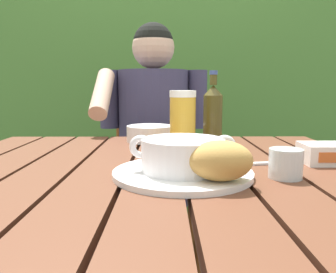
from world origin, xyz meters
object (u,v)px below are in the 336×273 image
(soup_bowl, at_px, (183,154))
(table_knife, at_px, (241,164))
(person_eating, at_px, (153,135))
(butter_tub, at_px, (328,153))
(chair_near_diner, at_px, (155,178))
(water_glass_small, at_px, (286,163))
(bread_roll, at_px, (220,161))
(serving_plate, at_px, (183,173))
(beer_glass, at_px, (183,122))
(beer_bottle, at_px, (213,116))
(diner_bowl, at_px, (150,133))

(soup_bowl, bearing_deg, table_knife, 32.64)
(person_eating, height_order, butter_tub, person_eating)
(chair_near_diner, relative_size, person_eating, 0.76)
(water_glass_small, bearing_deg, bread_roll, -157.53)
(bread_roll, height_order, butter_tub, bread_roll)
(butter_tub, bearing_deg, chair_near_diner, 117.29)
(serving_plate, distance_m, water_glass_small, 0.22)
(beer_glass, bearing_deg, beer_bottle, 29.70)
(person_eating, distance_m, water_glass_small, 0.88)
(serving_plate, height_order, soup_bowl, soup_bowl)
(serving_plate, height_order, diner_bowl, diner_bowl)
(person_eating, height_order, beer_glass, person_eating)
(beer_bottle, distance_m, butter_tub, 0.33)
(chair_near_diner, height_order, diner_bowl, chair_near_diner)
(butter_tub, bearing_deg, table_knife, -173.99)
(beer_bottle, distance_m, water_glass_small, 0.35)
(chair_near_diner, height_order, soup_bowl, chair_near_diner)
(chair_near_diner, relative_size, beer_bottle, 3.91)
(person_eating, distance_m, soup_bowl, 0.82)
(soup_bowl, xyz_separation_m, bread_roll, (0.07, -0.08, 0.00))
(bread_roll, xyz_separation_m, water_glass_small, (0.15, 0.06, -0.02))
(table_knife, bearing_deg, beer_bottle, 100.79)
(chair_near_diner, xyz_separation_m, diner_bowl, (-0.00, -0.55, 0.31))
(chair_near_diner, relative_size, diner_bowl, 5.76)
(person_eating, distance_m, serving_plate, 0.81)
(water_glass_small, relative_size, butter_tub, 0.55)
(diner_bowl, bearing_deg, person_eating, 90.48)
(chair_near_diner, relative_size, serving_plate, 3.09)
(person_eating, height_order, diner_bowl, person_eating)
(serving_plate, distance_m, beer_glass, 0.27)
(butter_tub, bearing_deg, diner_bowl, 143.35)
(person_eating, xyz_separation_m, table_knife, (0.24, -0.71, 0.03))
(serving_plate, xyz_separation_m, diner_bowl, (-0.09, 0.46, 0.02))
(soup_bowl, height_order, water_glass_small, soup_bowl)
(chair_near_diner, bearing_deg, person_eating, -90.84)
(soup_bowl, relative_size, beer_bottle, 0.96)
(beer_glass, bearing_deg, butter_tub, -21.53)
(beer_glass, xyz_separation_m, beer_bottle, (0.09, 0.05, 0.01))
(person_eating, height_order, table_knife, person_eating)
(serving_plate, height_order, butter_tub, butter_tub)
(soup_bowl, relative_size, diner_bowl, 1.42)
(person_eating, height_order, bread_roll, person_eating)
(serving_plate, xyz_separation_m, table_knife, (0.15, 0.09, -0.00))
(water_glass_small, height_order, butter_tub, water_glass_small)
(person_eating, relative_size, beer_glass, 6.83)
(chair_near_diner, relative_size, bread_roll, 7.41)
(person_eating, bearing_deg, soup_bowl, -83.34)
(serving_plate, height_order, table_knife, serving_plate)
(bread_roll, bearing_deg, table_knife, 65.28)
(table_knife, bearing_deg, water_glass_small, -59.54)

